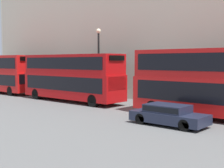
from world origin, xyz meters
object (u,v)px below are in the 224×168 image
(bus_second_in_queue, at_px, (71,76))
(bus_leading, at_px, (214,81))
(bus_third_in_queue, at_px, (2,72))
(car_hatchback, at_px, (168,114))

(bus_second_in_queue, bearing_deg, bus_leading, -90.00)
(bus_second_in_queue, xyz_separation_m, bus_third_in_queue, (0.00, 12.03, 0.01))
(car_hatchback, bearing_deg, bus_leading, -19.50)
(bus_leading, relative_size, bus_third_in_queue, 1.02)
(bus_third_in_queue, bearing_deg, bus_second_in_queue, -90.00)
(bus_leading, distance_m, bus_second_in_queue, 13.30)
(bus_third_in_queue, xyz_separation_m, car_hatchback, (-3.40, -24.12, -1.72))
(bus_third_in_queue, relative_size, car_hatchback, 2.40)
(bus_second_in_queue, distance_m, bus_third_in_queue, 12.03)
(bus_third_in_queue, bearing_deg, bus_leading, -90.00)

